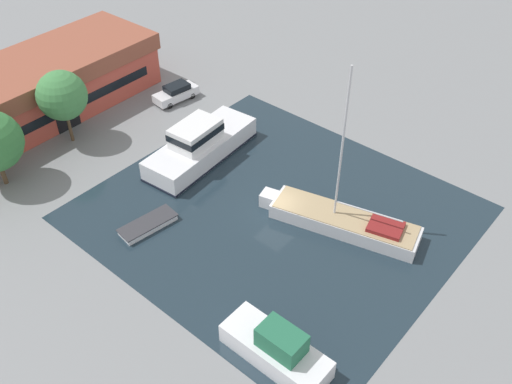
{
  "coord_description": "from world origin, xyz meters",
  "views": [
    {
      "loc": [
        -25.59,
        -19.95,
        29.27
      ],
      "look_at": [
        0.0,
        1.97,
        1.0
      ],
      "focal_mm": 40.0,
      "sensor_mm": 36.0,
      "label": 1
    }
  ],
  "objects_px": {
    "sailboat_moored": "(342,221)",
    "cabin_boat": "(277,349)",
    "parked_car": "(176,93)",
    "quay_tree_near_building": "(62,96)",
    "small_dinghy": "(148,224)",
    "warehouse_building": "(37,88)",
    "motor_cruiser": "(200,145)"
  },
  "relations": [
    {
      "from": "parked_car",
      "to": "motor_cruiser",
      "type": "relative_size",
      "value": 0.41
    },
    {
      "from": "parked_car",
      "to": "cabin_boat",
      "type": "relative_size",
      "value": 0.69
    },
    {
      "from": "parked_car",
      "to": "sailboat_moored",
      "type": "relative_size",
      "value": 0.35
    },
    {
      "from": "sailboat_moored",
      "to": "motor_cruiser",
      "type": "relative_size",
      "value": 1.17
    },
    {
      "from": "motor_cruiser",
      "to": "sailboat_moored",
      "type": "bearing_deg",
      "value": 177.71
    },
    {
      "from": "sailboat_moored",
      "to": "small_dinghy",
      "type": "distance_m",
      "value": 14.4
    },
    {
      "from": "small_dinghy",
      "to": "cabin_boat",
      "type": "height_order",
      "value": "cabin_boat"
    },
    {
      "from": "quay_tree_near_building",
      "to": "parked_car",
      "type": "xyz_separation_m",
      "value": [
        10.85,
        -2.01,
        -3.75
      ]
    },
    {
      "from": "parked_car",
      "to": "cabin_boat",
      "type": "distance_m",
      "value": 30.95
    },
    {
      "from": "small_dinghy",
      "to": "cabin_boat",
      "type": "distance_m",
      "value": 14.66
    },
    {
      "from": "warehouse_building",
      "to": "parked_car",
      "type": "height_order",
      "value": "warehouse_building"
    },
    {
      "from": "warehouse_building",
      "to": "cabin_boat",
      "type": "height_order",
      "value": "warehouse_building"
    },
    {
      "from": "warehouse_building",
      "to": "quay_tree_near_building",
      "type": "height_order",
      "value": "quay_tree_near_building"
    },
    {
      "from": "warehouse_building",
      "to": "cabin_boat",
      "type": "distance_m",
      "value": 34.79
    },
    {
      "from": "sailboat_moored",
      "to": "quay_tree_near_building",
      "type": "bearing_deg",
      "value": 89.54
    },
    {
      "from": "sailboat_moored",
      "to": "cabin_boat",
      "type": "distance_m",
      "value": 12.46
    },
    {
      "from": "quay_tree_near_building",
      "to": "parked_car",
      "type": "relative_size",
      "value": 1.45
    },
    {
      "from": "quay_tree_near_building",
      "to": "small_dinghy",
      "type": "relative_size",
      "value": 1.46
    },
    {
      "from": "quay_tree_near_building",
      "to": "cabin_boat",
      "type": "xyz_separation_m",
      "value": [
        -5.74,
        -28.14,
        -3.54
      ]
    },
    {
      "from": "warehouse_building",
      "to": "quay_tree_near_building",
      "type": "xyz_separation_m",
      "value": [
        -0.88,
        -5.98,
        1.92
      ]
    },
    {
      "from": "sailboat_moored",
      "to": "motor_cruiser",
      "type": "height_order",
      "value": "sailboat_moored"
    },
    {
      "from": "quay_tree_near_building",
      "to": "small_dinghy",
      "type": "xyz_separation_m",
      "value": [
        -3.11,
        -13.74,
        -4.32
      ]
    },
    {
      "from": "quay_tree_near_building",
      "to": "cabin_boat",
      "type": "height_order",
      "value": "quay_tree_near_building"
    },
    {
      "from": "motor_cruiser",
      "to": "warehouse_building",
      "type": "bearing_deg",
      "value": 11.07
    },
    {
      "from": "sailboat_moored",
      "to": "motor_cruiser",
      "type": "distance_m",
      "value": 14.15
    },
    {
      "from": "parked_car",
      "to": "small_dinghy",
      "type": "xyz_separation_m",
      "value": [
        -13.96,
        -11.73,
        -0.58
      ]
    },
    {
      "from": "parked_car",
      "to": "motor_cruiser",
      "type": "bearing_deg",
      "value": 155.33
    },
    {
      "from": "quay_tree_near_building",
      "to": "parked_car",
      "type": "height_order",
      "value": "quay_tree_near_building"
    },
    {
      "from": "motor_cruiser",
      "to": "quay_tree_near_building",
      "type": "bearing_deg",
      "value": 23.08
    },
    {
      "from": "sailboat_moored",
      "to": "cabin_boat",
      "type": "xyz_separation_m",
      "value": [
        -11.97,
        -3.46,
        0.36
      ]
    },
    {
      "from": "quay_tree_near_building",
      "to": "small_dinghy",
      "type": "bearing_deg",
      "value": -102.77
    },
    {
      "from": "sailboat_moored",
      "to": "parked_car",
      "type": "bearing_deg",
      "value": 63.87
    }
  ]
}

